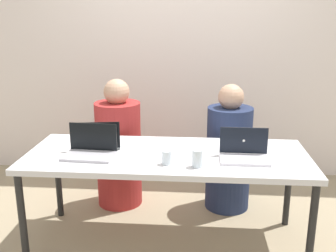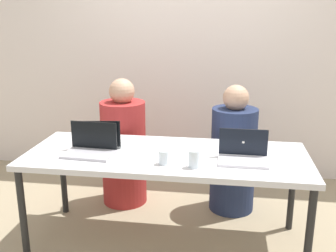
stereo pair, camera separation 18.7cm
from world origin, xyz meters
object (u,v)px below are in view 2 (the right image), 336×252
Objects in this scene: laptop_front_right at (243,155)px; laptop_front_left at (90,147)px; water_glass_right at (194,160)px; laptop_back_left at (101,140)px; person_on_right at (233,156)px; person_on_left at (124,149)px; water_glass_center at (164,158)px.

laptop_front_left is at bearing -178.73° from laptop_front_right.
laptop_back_left is at bearing 155.41° from water_glass_right.
water_glass_right is (0.73, -0.33, 0.00)m from laptop_back_left.
laptop_front_right is at bearing 110.19° from person_on_right.
water_glass_right is at bearing 146.36° from laptop_back_left.
person_on_left is 3.21× the size of laptop_front_left.
person_on_left is 0.97m from person_on_right.
laptop_front_left is 1.03× the size of laptop_back_left.
person_on_left is at bearing 89.91° from laptop_front_left.
person_on_right is 1.27m from laptop_front_left.
laptop_front_left reaches higher than water_glass_right.
laptop_front_left is at bearing 167.38° from water_glass_center.
laptop_back_left is 0.80m from water_glass_right.
laptop_front_left is at bearing 51.66° from person_on_right.
laptop_back_left is 0.61m from water_glass_center.
person_on_right reaches higher than laptop_front_left.
person_on_right is 1.00m from water_glass_center.
laptop_front_left is 0.18m from laptop_back_left.
water_glass_center is at bearing -9.14° from laptop_front_left.
laptop_front_right reaches higher than water_glass_center.
laptop_back_left is at bearing 150.07° from water_glass_center.
person_on_right reaches higher than laptop_front_right.
water_glass_center is at bearing 77.09° from person_on_right.
person_on_right is 3.12× the size of laptop_front_left.
person_on_right is at bearing -160.80° from laptop_back_left.
water_glass_right is 0.20m from water_glass_center.
water_glass_right is (-0.32, -0.16, 0.01)m from laptop_front_right.
person_on_left reaches higher than laptop_back_left.
person_on_right reaches higher than laptop_back_left.
laptop_front_left is 1.08× the size of laptop_front_right.
laptop_front_left reaches higher than laptop_back_left.
water_glass_center is (0.53, -0.30, -0.01)m from laptop_back_left.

